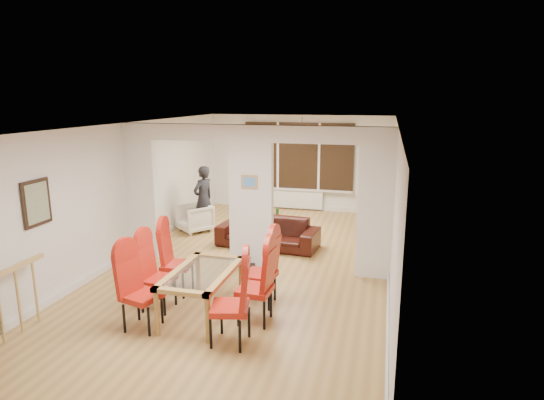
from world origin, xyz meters
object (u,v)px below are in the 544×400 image
at_px(dining_chair_la, 142,290).
at_px(sofa, 268,232).
at_px(dining_chair_lb, 158,274).
at_px(dining_chair_rb, 255,284).
at_px(person, 203,199).
at_px(dining_chair_rc, 260,270).
at_px(dining_chair_lc, 177,260).
at_px(bowl, 287,218).
at_px(bottle, 277,213).
at_px(television, 369,217).
at_px(dining_chair_ra, 230,301).
at_px(dining_table, 202,293).
at_px(armchair, 195,218).
at_px(coffee_table, 285,223).

distance_m(dining_chair_la, sofa, 3.84).
xyz_separation_m(dining_chair_lb, dining_chair_rb, (1.49, -0.03, 0.02)).
bearing_deg(person, dining_chair_rc, 57.58).
bearing_deg(dining_chair_rc, sofa, 108.72).
bearing_deg(dining_chair_rb, dining_chair_lc, 160.22).
xyz_separation_m(dining_chair_rb, person, (-2.41, 3.95, 0.21)).
distance_m(sofa, bowl, 1.45).
height_order(dining_chair_rb, bottle, dining_chair_rb).
distance_m(dining_chair_rc, television, 4.73).
relative_size(dining_chair_ra, bowl, 5.07).
height_order(dining_table, armchair, dining_table).
bearing_deg(dining_chair_lb, person, 106.53).
bearing_deg(dining_chair_la, dining_chair_lc, 107.45).
relative_size(dining_chair_lc, armchair, 1.56).
xyz_separation_m(dining_table, dining_chair_lb, (-0.71, 0.04, 0.20)).
bearing_deg(dining_chair_ra, coffee_table, 82.09).
height_order(dining_chair_la, dining_chair_lb, dining_chair_la).
height_order(dining_chair_ra, armchair, dining_chair_ra).
bearing_deg(coffee_table, dining_table, -91.76).
distance_m(dining_table, dining_chair_la, 0.86).
relative_size(dining_table, person, 0.94).
bearing_deg(dining_chair_rc, television, 79.06).
height_order(coffee_table, bottle, bottle).
bearing_deg(television, armchair, 107.33).
xyz_separation_m(coffee_table, bottle, (-0.18, -0.01, 0.24)).
xyz_separation_m(television, coffee_table, (-1.96, -0.39, -0.19)).
bearing_deg(coffee_table, sofa, -91.22).
relative_size(dining_chair_la, sofa, 0.53).
distance_m(dining_chair_rc, armchair, 4.16).
distance_m(dining_chair_lc, coffee_table, 4.17).
bearing_deg(dining_chair_la, dining_chair_lb, 111.63).
relative_size(armchair, television, 0.69).
xyz_separation_m(sofa, bottle, (-0.15, 1.45, 0.04)).
height_order(dining_table, bottle, dining_table).
bearing_deg(bottle, dining_table, -89.58).
bearing_deg(bowl, dining_chair_ra, -85.42).
bearing_deg(television, dining_chair_ra, 165.65).
bearing_deg(dining_chair_rc, dining_chair_la, -134.31).
bearing_deg(dining_table, armchair, 115.29).
xyz_separation_m(armchair, coffee_table, (1.97, 0.83, -0.22)).
bearing_deg(television, bowl, 102.40).
bearing_deg(armchair, dining_chair_la, -36.36).
bearing_deg(sofa, dining_chair_ra, -77.07).
height_order(dining_chair_la, dining_chair_rb, dining_chair_rb).
distance_m(dining_chair_lb, bottle, 4.69).
bearing_deg(sofa, dining_chair_rb, -73.12).
bearing_deg(dining_chair_la, dining_chair_rc, 54.07).
xyz_separation_m(dining_chair_la, coffee_table, (0.78, 5.23, -0.45)).
bearing_deg(dining_chair_rc, coffee_table, 103.96).
bearing_deg(dining_chair_ra, sofa, 84.55).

